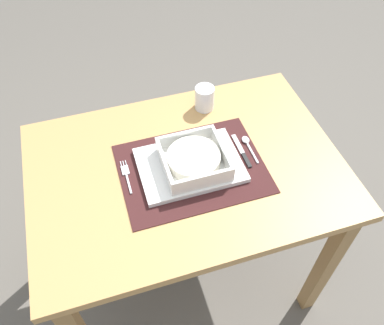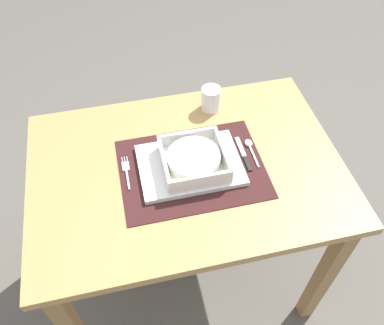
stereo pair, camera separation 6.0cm
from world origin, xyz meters
The scene contains 9 objects.
ground_plane centered at (0.00, 0.00, 0.00)m, with size 6.00×6.00×0.00m, color #59544C.
dining_table centered at (0.00, 0.00, 0.62)m, with size 0.96×0.67×0.74m.
placemat centered at (0.02, -0.01, 0.74)m, with size 0.44×0.33×0.00m, color #381919.
serving_plate centered at (0.01, -0.01, 0.75)m, with size 0.31×0.22×0.02m, color white.
porridge_bowl centered at (0.02, -0.02, 0.78)m, with size 0.19×0.19×0.06m.
fork centered at (-0.18, 0.02, 0.74)m, with size 0.02×0.13×0.00m.
spoon centered at (0.21, 0.03, 0.74)m, with size 0.02×0.12×0.01m.
butter_knife centered at (0.19, 0.00, 0.74)m, with size 0.01×0.14×0.01m.
drinking_glass centered at (0.14, 0.24, 0.77)m, with size 0.07×0.07×0.09m.
Camera 1 is at (-0.22, -0.75, 1.69)m, focal length 37.42 mm.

